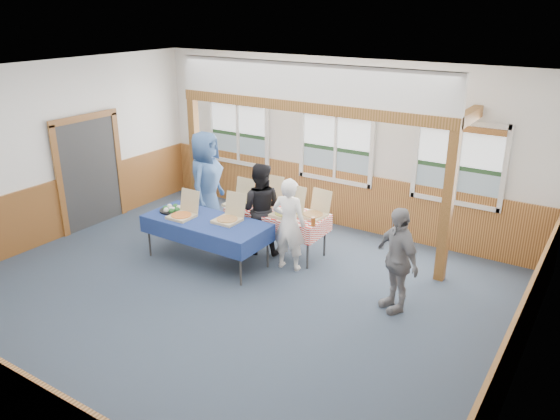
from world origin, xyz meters
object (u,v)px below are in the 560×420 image
object	(u,v)px
person_grey	(397,259)
table_right	(277,214)
table_left	(206,223)
woman_black	(260,209)
man_blue	(206,183)
woman_white	(289,224)

from	to	relation	value
person_grey	table_right	bearing A→B (deg)	-160.60
table_left	woman_black	xyz separation A→B (m)	(0.52, 0.81, 0.10)
table_left	person_grey	xyz separation A→B (m)	(3.21, 0.28, 0.06)
table_right	woman_black	world-z (taller)	woman_black
table_right	person_grey	xyz separation A→B (m)	(2.44, -0.70, 0.07)
man_blue	woman_white	bearing A→B (deg)	-118.46
woman_black	person_grey	bearing A→B (deg)	144.44
table_left	woman_black	size ratio (longest dim) A/B	1.39
table_right	man_blue	xyz separation A→B (m)	(-1.60, 0.03, 0.28)
person_grey	woman_black	bearing A→B (deg)	-155.89
woman_black	person_grey	distance (m)	2.75
table_left	table_right	bearing A→B (deg)	43.57
table_left	woman_white	bearing A→B (deg)	14.92
table_left	table_right	size ratio (longest dim) A/B	1.19
table_left	woman_black	world-z (taller)	woman_black
table_right	woman_black	distance (m)	0.32
woman_white	man_blue	distance (m)	2.16
woman_black	man_blue	world-z (taller)	man_blue
table_right	man_blue	bearing A→B (deg)	162.38
woman_black	woman_white	bearing A→B (deg)	136.33
table_left	man_blue	xyz separation A→B (m)	(-0.83, 1.01, 0.27)
table_left	man_blue	distance (m)	1.33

